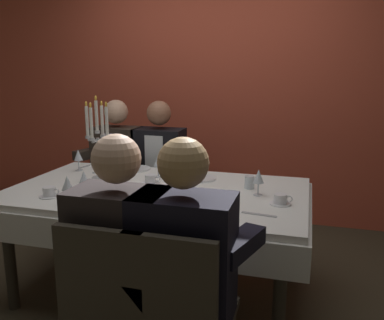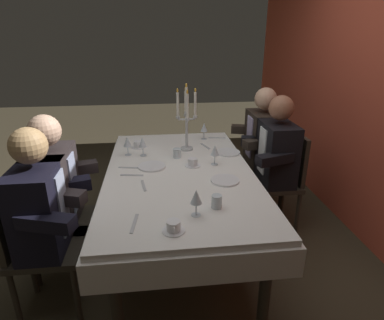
% 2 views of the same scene
% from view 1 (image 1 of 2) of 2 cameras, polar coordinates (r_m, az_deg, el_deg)
% --- Properties ---
extents(ground_plane, '(12.00, 12.00, 0.00)m').
position_cam_1_polar(ground_plane, '(2.97, -4.60, -17.86)').
color(ground_plane, '#3C3424').
extents(back_wall, '(6.00, 0.12, 2.70)m').
position_cam_1_polar(back_wall, '(4.16, 3.24, 10.44)').
color(back_wall, '#C44A33').
rests_on(back_wall, ground_plane).
extents(dining_table, '(1.94, 1.14, 0.74)m').
position_cam_1_polar(dining_table, '(2.71, -4.83, -6.44)').
color(dining_table, white).
rests_on(dining_table, ground_plane).
extents(candelabra, '(0.19, 0.19, 0.59)m').
position_cam_1_polar(candelabra, '(2.89, -12.98, 2.64)').
color(candelabra, silver).
rests_on(candelabra, dining_table).
extents(dinner_plate_0, '(0.21, 0.21, 0.01)m').
position_cam_1_polar(dinner_plate_0, '(2.52, -8.67, -4.98)').
color(dinner_plate_0, white).
rests_on(dinner_plate_0, dining_table).
extents(dinner_plate_1, '(0.20, 0.20, 0.01)m').
position_cam_1_polar(dinner_plate_1, '(2.89, 1.32, -2.59)').
color(dinner_plate_1, white).
rests_on(dinner_plate_1, dining_table).
extents(dinner_plate_2, '(0.21, 0.21, 0.01)m').
position_cam_1_polar(dinner_plate_2, '(3.20, -7.72, -1.21)').
color(dinner_plate_2, white).
rests_on(dinner_plate_2, dining_table).
extents(wine_glass_0, '(0.07, 0.07, 0.16)m').
position_cam_1_polar(wine_glass_0, '(2.46, -16.97, -3.23)').
color(wine_glass_0, silver).
rests_on(wine_glass_0, dining_table).
extents(wine_glass_1, '(0.07, 0.07, 0.16)m').
position_cam_1_polar(wine_glass_1, '(2.55, -14.82, -2.51)').
color(wine_glass_1, silver).
rests_on(wine_glass_1, dining_table).
extents(wine_glass_2, '(0.07, 0.07, 0.16)m').
position_cam_1_polar(wine_glass_2, '(2.53, 9.24, -2.38)').
color(wine_glass_2, silver).
rests_on(wine_glass_2, dining_table).
extents(wine_glass_3, '(0.07, 0.07, 0.16)m').
position_cam_1_polar(wine_glass_3, '(2.94, -4.74, -0.16)').
color(wine_glass_3, silver).
rests_on(wine_glass_3, dining_table).
extents(wine_glass_4, '(0.07, 0.07, 0.16)m').
position_cam_1_polar(wine_glass_4, '(3.23, -15.55, 0.59)').
color(wine_glass_4, silver).
rests_on(wine_glass_4, dining_table).
extents(water_tumbler_0, '(0.07, 0.07, 0.08)m').
position_cam_1_polar(water_tumbler_0, '(2.77, -10.33, -2.73)').
color(water_tumbler_0, silver).
rests_on(water_tumbler_0, dining_table).
extents(water_tumbler_1, '(0.06, 0.06, 0.08)m').
position_cam_1_polar(water_tumbler_1, '(2.69, 8.00, -3.09)').
color(water_tumbler_1, silver).
rests_on(water_tumbler_1, dining_table).
extents(coffee_cup_0, '(0.13, 0.12, 0.06)m').
position_cam_1_polar(coffee_cup_0, '(2.79, -5.77, -2.74)').
color(coffee_cup_0, white).
rests_on(coffee_cup_0, dining_table).
extents(coffee_cup_1, '(0.13, 0.12, 0.06)m').
position_cam_1_polar(coffee_cup_1, '(2.41, 12.22, -5.44)').
color(coffee_cup_1, white).
rests_on(coffee_cup_1, dining_table).
extents(coffee_cup_2, '(0.13, 0.12, 0.06)m').
position_cam_1_polar(coffee_cup_2, '(2.64, -19.24, -4.28)').
color(coffee_cup_2, white).
rests_on(coffee_cup_2, dining_table).
extents(fork_0, '(0.04, 0.17, 0.01)m').
position_cam_1_polar(fork_0, '(2.37, -10.51, -6.27)').
color(fork_0, '#B7B7BC').
rests_on(fork_0, dining_table).
extents(spoon_1, '(0.17, 0.04, 0.01)m').
position_cam_1_polar(spoon_1, '(2.36, -1.98, -6.19)').
color(spoon_1, '#B7B7BC').
rests_on(spoon_1, dining_table).
extents(fork_2, '(0.17, 0.07, 0.01)m').
position_cam_1_polar(fork_2, '(3.13, -12.17, -1.74)').
color(fork_2, '#B7B7BC').
rests_on(fork_2, dining_table).
extents(fork_3, '(0.05, 0.17, 0.01)m').
position_cam_1_polar(fork_3, '(3.38, -14.44, -0.83)').
color(fork_3, '#B7B7BC').
rests_on(fork_3, dining_table).
extents(fork_4, '(0.05, 0.17, 0.01)m').
position_cam_1_polar(fork_4, '(2.34, -7.00, -6.43)').
color(fork_4, '#B7B7BC').
rests_on(fork_4, dining_table).
extents(knife_5, '(0.19, 0.04, 0.01)m').
position_cam_1_polar(knife_5, '(2.23, 9.32, -7.49)').
color(knife_5, '#B7B7BC').
rests_on(knife_5, dining_table).
extents(seated_diner_0, '(0.63, 0.48, 1.24)m').
position_cam_1_polar(seated_diner_0, '(3.74, -10.24, 0.53)').
color(seated_diner_0, '#322C23').
rests_on(seated_diner_0, ground_plane).
extents(seated_diner_1, '(0.63, 0.48, 1.24)m').
position_cam_1_polar(seated_diner_1, '(3.58, -4.49, 0.18)').
color(seated_diner_1, '#322C23').
rests_on(seated_diner_1, ground_plane).
extents(seated_diner_2, '(0.63, 0.48, 1.24)m').
position_cam_1_polar(seated_diner_2, '(1.85, -10.08, -12.04)').
color(seated_diner_2, '#322C23').
rests_on(seated_diner_2, ground_plane).
extents(seated_diner_3, '(0.63, 0.48, 1.24)m').
position_cam_1_polar(seated_diner_3, '(1.75, -1.25, -13.32)').
color(seated_diner_3, '#322C23').
rests_on(seated_diner_3, ground_plane).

